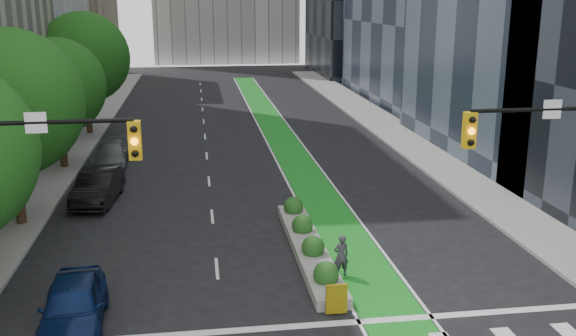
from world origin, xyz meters
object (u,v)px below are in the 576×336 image
object	(u,v)px
parked_car_left_near	(73,306)
parked_car_left_mid	(98,186)
parked_car_left_far	(111,154)
median_planter	(308,244)
cyclist	(341,256)

from	to	relation	value
parked_car_left_near	parked_car_left_mid	distance (m)	13.09
parked_car_left_mid	parked_car_left_far	distance (m)	7.37
parked_car_left_near	parked_car_left_far	bearing A→B (deg)	89.67
median_planter	parked_car_left_mid	xyz separation A→B (m)	(-9.26, 8.01, 0.44)
parked_car_left_near	parked_car_left_mid	xyz separation A→B (m)	(-1.06, 13.05, 0.02)
cyclist	parked_car_left_far	world-z (taller)	cyclist
cyclist	parked_car_left_far	xyz separation A→B (m)	(-10.29, 17.74, -0.10)
parked_car_left_near	parked_car_left_mid	size ratio (longest dim) A/B	0.95
cyclist	parked_car_left_mid	world-z (taller)	parked_car_left_mid
cyclist	parked_car_left_near	distance (m)	9.39
median_planter	cyclist	distance (m)	2.53
parked_car_left_mid	parked_car_left_near	bearing A→B (deg)	-79.51
cyclist	parked_car_left_mid	bearing A→B (deg)	-54.97
parked_car_left_near	median_planter	bearing A→B (deg)	27.62
median_planter	cyclist	bearing A→B (deg)	-71.29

